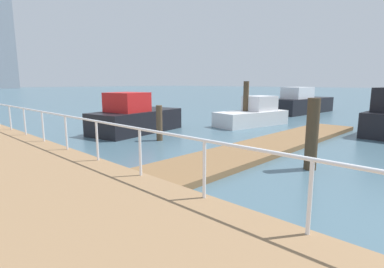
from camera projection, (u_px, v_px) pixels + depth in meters
ground_plane at (54, 124)px, 17.73m from camera, size 300.00×300.00×0.00m
floating_dock at (271, 145)px, 11.40m from camera, size 13.35×2.00×0.18m
boardwalk_railing at (96, 129)px, 7.81m from camera, size 0.06×26.52×1.08m
dock_piling_1 at (312, 134)px, 8.35m from camera, size 0.34×0.34×2.03m
dock_piling_4 at (159, 123)px, 12.62m from camera, size 0.26×0.26×1.50m
dock_piling_5 at (246, 103)px, 17.12m from camera, size 0.31×0.31×2.52m
moored_boat_0 at (135, 118)px, 14.75m from camera, size 5.05×2.93×1.98m
moored_boat_2 at (302, 103)px, 24.02m from camera, size 6.99×2.33×2.09m
moored_boat_5 at (253, 115)px, 17.21m from camera, size 4.71×2.55×1.67m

